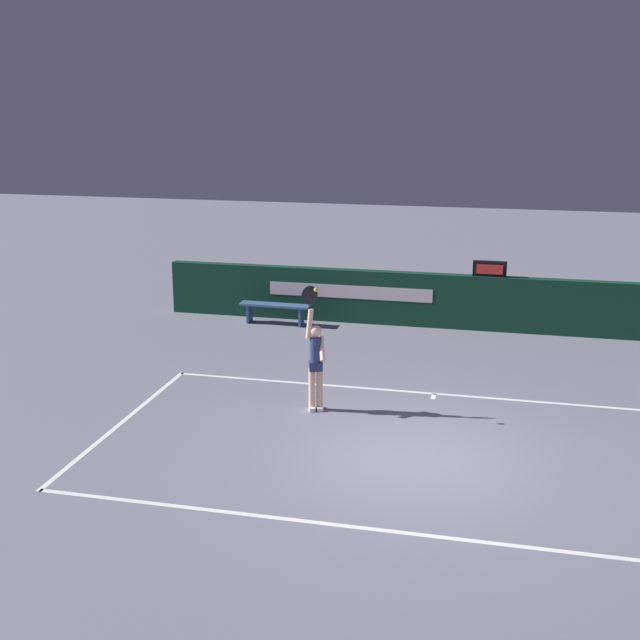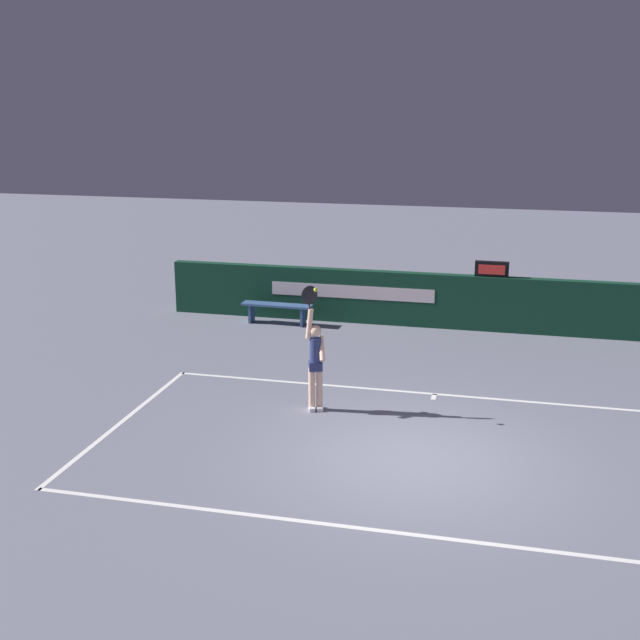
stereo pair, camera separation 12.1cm
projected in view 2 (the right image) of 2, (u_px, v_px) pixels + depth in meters
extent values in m
plane|color=slate|center=(415.00, 458.00, 12.85)|extent=(60.00, 60.00, 0.00)
cube|color=white|center=(435.00, 394.00, 15.60)|extent=(10.24, 0.09, 0.00)
cube|color=white|center=(392.00, 532.00, 10.68)|extent=(10.24, 0.09, 0.00)
cube|color=white|center=(123.00, 421.00, 14.31)|extent=(0.09, 5.34, 0.00)
cube|color=white|center=(434.00, 397.00, 15.46)|extent=(0.09, 0.30, 0.00)
cube|color=#0F3623|center=(456.00, 302.00, 19.82)|extent=(14.39, 0.26, 1.32)
cube|color=silver|center=(352.00, 292.00, 20.24)|extent=(4.06, 0.01, 0.33)
cube|color=black|center=(492.00, 269.00, 19.41)|extent=(0.79, 0.15, 0.36)
cube|color=red|center=(492.00, 270.00, 19.34)|extent=(0.61, 0.01, 0.22)
cylinder|color=beige|center=(319.00, 389.00, 14.75)|extent=(0.11, 0.11, 0.79)
cylinder|color=beige|center=(312.00, 389.00, 14.73)|extent=(0.11, 0.11, 0.79)
cube|color=white|center=(320.00, 408.00, 14.82)|extent=(0.17, 0.26, 0.07)
cube|color=white|center=(312.00, 408.00, 14.81)|extent=(0.17, 0.26, 0.07)
cylinder|color=navy|center=(316.00, 353.00, 14.56)|extent=(0.21, 0.21, 0.56)
cube|color=navy|center=(316.00, 366.00, 14.63)|extent=(0.29, 0.26, 0.16)
sphere|color=beige|center=(315.00, 331.00, 14.46)|extent=(0.21, 0.21, 0.21)
cylinder|color=beige|center=(310.00, 324.00, 14.41)|extent=(0.17, 0.13, 0.53)
cylinder|color=beige|center=(322.00, 349.00, 14.49)|extent=(0.21, 0.40, 0.41)
ellipsoid|color=black|center=(309.00, 295.00, 14.27)|extent=(0.33, 0.14, 0.39)
cylinder|color=black|center=(309.00, 306.00, 14.33)|extent=(0.03, 0.03, 0.18)
sphere|color=#D1E62F|center=(316.00, 290.00, 14.00)|extent=(0.07, 0.07, 0.07)
cube|color=#375687|center=(277.00, 305.00, 20.25)|extent=(1.76, 0.41, 0.05)
cube|color=#375687|center=(251.00, 313.00, 20.49)|extent=(0.07, 0.32, 0.48)
cube|color=#375687|center=(303.00, 316.00, 20.15)|extent=(0.07, 0.32, 0.48)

